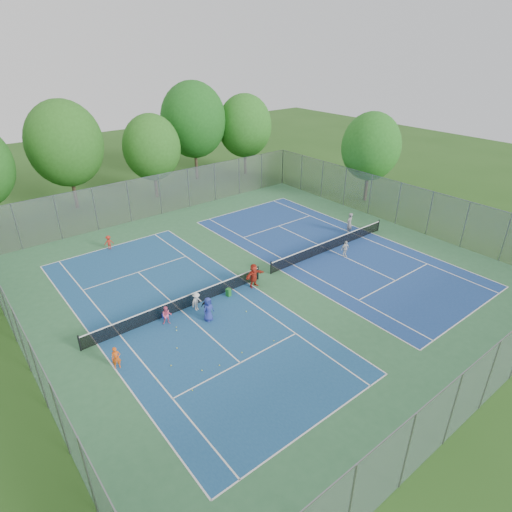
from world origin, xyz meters
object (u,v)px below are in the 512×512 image
(net_left, at_px, (180,305))
(net_right, at_px, (330,245))
(ball_crate, at_px, (165,315))
(ball_hopper, at_px, (228,292))
(instructor, at_px, (349,223))

(net_left, distance_m, net_right, 14.00)
(net_right, height_order, ball_crate, net_right)
(ball_hopper, bearing_deg, net_right, 2.74)
(ball_crate, xyz_separation_m, ball_hopper, (4.56, -0.49, 0.13))
(ball_hopper, xyz_separation_m, instructor, (14.43, 1.79, 0.69))
(instructor, bearing_deg, ball_crate, -5.63)
(net_left, relative_size, instructor, 6.64)
(net_right, bearing_deg, instructor, 18.47)
(net_right, distance_m, instructor, 4.07)
(net_right, bearing_deg, ball_hopper, -177.26)
(net_right, xyz_separation_m, instructor, (3.83, 1.28, 0.51))
(net_left, bearing_deg, instructor, 4.10)
(net_left, xyz_separation_m, ball_hopper, (3.40, -0.51, -0.17))
(ball_hopper, bearing_deg, instructor, 7.06)
(net_right, height_order, ball_hopper, net_right)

